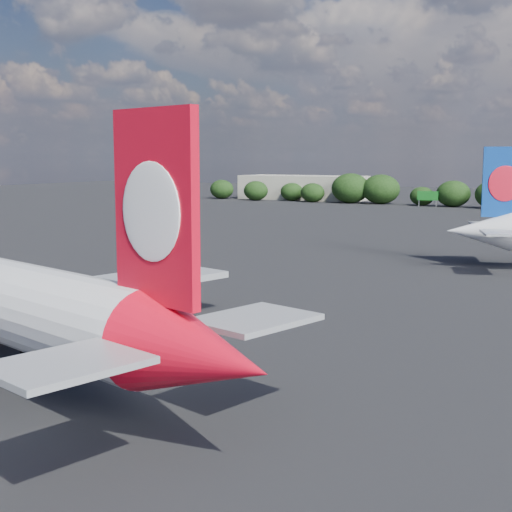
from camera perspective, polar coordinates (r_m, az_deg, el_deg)
The scene contains 3 objects.
ground at distance 96.17m, azimuth 5.46°, elevation -0.63°, with size 500.00×500.00×0.00m, color black.
terminal_building at distance 242.39m, azimuth 3.79°, elevation 5.49°, with size 42.00×16.00×8.00m.
highway_sign at distance 211.11m, azimuth 13.57°, elevation 4.69°, with size 6.00×0.30×4.50m.
Camera 1 is at (37.67, -27.33, 14.26)m, focal length 50.00 mm.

